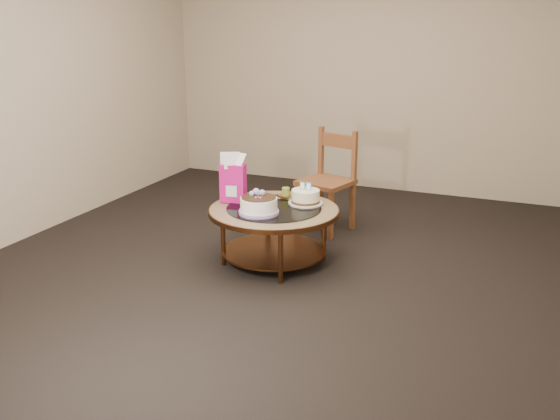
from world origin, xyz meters
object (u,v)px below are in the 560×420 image
at_px(coffee_table, 274,217).
at_px(decorated_cake, 259,206).
at_px(gift_bag, 233,178).
at_px(dining_chair, 328,180).
at_px(cream_cake, 306,197).

bearing_deg(coffee_table, decorated_cake, -105.74).
relative_size(decorated_cake, gift_bag, 0.77).
relative_size(coffee_table, dining_chair, 1.12).
height_order(coffee_table, dining_chair, dining_chair).
distance_m(coffee_table, dining_chair, 0.95).
distance_m(cream_cake, gift_bag, 0.59).
bearing_deg(coffee_table, gift_bag, 174.96).
height_order(cream_cake, gift_bag, gift_bag).
xyz_separation_m(coffee_table, decorated_cake, (-0.05, -0.17, 0.14)).
height_order(cream_cake, dining_chair, dining_chair).
distance_m(decorated_cake, dining_chair, 1.13).
xyz_separation_m(cream_cake, dining_chair, (-0.06, 0.74, -0.05)).
relative_size(cream_cake, dining_chair, 0.30).
height_order(coffee_table, decorated_cake, decorated_cake).
bearing_deg(gift_bag, dining_chair, 51.72).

